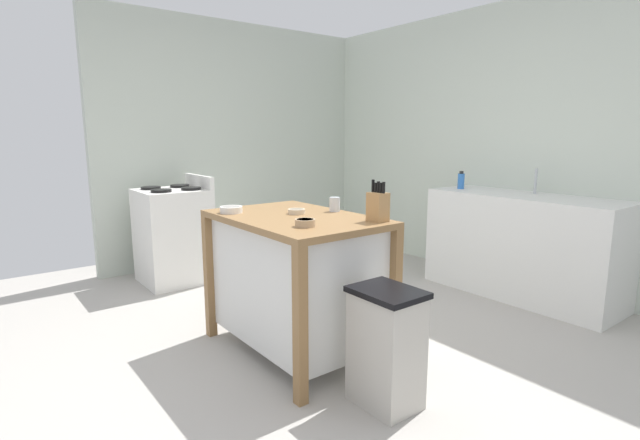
# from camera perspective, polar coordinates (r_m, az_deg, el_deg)

# --- Properties ---
(ground_plane) EXTENTS (6.17, 6.17, 0.00)m
(ground_plane) POSITION_cam_1_polar(r_m,az_deg,el_deg) (3.15, -2.87, -16.09)
(ground_plane) COLOR #ADA8A0
(ground_plane) RESTS_ON ground
(wall_back) EXTENTS (5.12, 0.10, 2.60)m
(wall_back) POSITION_cam_1_polar(r_m,az_deg,el_deg) (4.79, 23.57, 8.27)
(wall_back) COLOR silver
(wall_back) RESTS_ON ground
(wall_left) EXTENTS (0.10, 3.18, 2.60)m
(wall_left) POSITION_cam_1_polar(r_m,az_deg,el_deg) (5.53, -9.80, 9.15)
(wall_left) COLOR beige
(wall_left) RESTS_ON ground
(kitchen_island) EXTENTS (1.15, 0.76, 0.90)m
(kitchen_island) POSITION_cam_1_polar(r_m,az_deg,el_deg) (3.07, -2.98, -6.75)
(kitchen_island) COLOR olive
(kitchen_island) RESTS_ON ground
(knife_block) EXTENTS (0.11, 0.09, 0.24)m
(knife_block) POSITION_cam_1_polar(r_m,az_deg,el_deg) (2.79, 6.98, 1.70)
(knife_block) COLOR #AD7F4C
(knife_block) RESTS_ON kitchen_island
(bowl_ceramic_wide) EXTENTS (0.11, 0.11, 0.04)m
(bowl_ceramic_wide) POSITION_cam_1_polar(r_m,az_deg,el_deg) (2.63, -1.81, -0.30)
(bowl_ceramic_wide) COLOR tan
(bowl_ceramic_wide) RESTS_ON kitchen_island
(bowl_stoneware_deep) EXTENTS (0.15, 0.15, 0.04)m
(bowl_stoneware_deep) POSITION_cam_1_polar(r_m,az_deg,el_deg) (3.14, -10.65, 1.26)
(bowl_stoneware_deep) COLOR silver
(bowl_stoneware_deep) RESTS_ON kitchen_island
(bowl_ceramic_small) EXTENTS (0.11, 0.11, 0.03)m
(bowl_ceramic_small) POSITION_cam_1_polar(r_m,az_deg,el_deg) (3.05, -2.84, 1.07)
(bowl_ceramic_small) COLOR beige
(bowl_ceramic_small) RESTS_ON kitchen_island
(drinking_cup) EXTENTS (0.07, 0.07, 0.10)m
(drinking_cup) POSITION_cam_1_polar(r_m,az_deg,el_deg) (3.14, 1.78, 1.90)
(drinking_cup) COLOR silver
(drinking_cup) RESTS_ON kitchen_island
(trash_bin) EXTENTS (0.36, 0.28, 0.63)m
(trash_bin) POSITION_cam_1_polar(r_m,az_deg,el_deg) (2.56, 7.95, -14.92)
(trash_bin) COLOR #B7B2A8
(trash_bin) RESTS_ON ground
(sink_counter) EXTENTS (1.61, 0.60, 0.89)m
(sink_counter) POSITION_cam_1_polar(r_m,az_deg,el_deg) (4.47, 23.15, -2.84)
(sink_counter) COLOR silver
(sink_counter) RESTS_ON ground
(sink_faucet) EXTENTS (0.02, 0.02, 0.22)m
(sink_faucet) POSITION_cam_1_polar(r_m,az_deg,el_deg) (4.51, 24.52, 4.28)
(sink_faucet) COLOR #B7BCC1
(sink_faucet) RESTS_ON sink_counter
(bottle_hand_soap) EXTENTS (0.06, 0.06, 0.17)m
(bottle_hand_soap) POSITION_cam_1_polar(r_m,az_deg,el_deg) (4.67, 16.62, 4.55)
(bottle_hand_soap) COLOR blue
(bottle_hand_soap) RESTS_ON sink_counter
(stove) EXTENTS (0.60, 0.60, 1.01)m
(stove) POSITION_cam_1_polar(r_m,az_deg,el_deg) (4.72, -17.19, -1.73)
(stove) COLOR white
(stove) RESTS_ON ground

